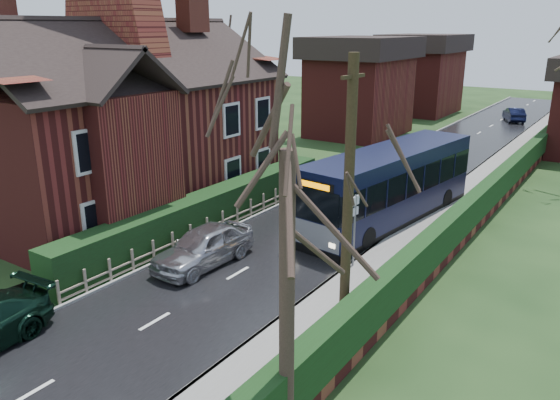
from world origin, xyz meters
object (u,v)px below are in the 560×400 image
Objects in this scene: car_silver at (203,246)px; bus_stop_sign at (355,221)px; brick_house at (122,118)px; bus at (389,186)px; telegraph_pole at (348,208)px.

bus_stop_sign is (4.70, 2.76, 1.11)m from car_silver.
brick_house reaches higher than bus.
brick_house is 8.59m from car_silver.
bus_stop_sign is at bearing 116.73° from telegraph_pole.
bus is at bearing 25.97° from brick_house.
car_silver is 5.56m from bus_stop_sign.
bus reaches higher than car_silver.
telegraph_pole is (1.96, -4.53, 2.12)m from bus_stop_sign.
brick_house is 14.65m from telegraph_pole.
bus is 5.52m from bus_stop_sign.
brick_house is 1.32× the size of bus.
bus_stop_sign is (11.93, -0.10, -2.53)m from brick_house.
telegraph_pole is at bearing -13.11° from car_silver.
bus is 10.65m from telegraph_pole.
bus is at bearing 67.49° from car_silver.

